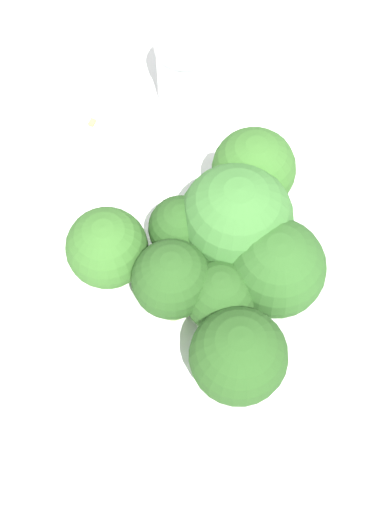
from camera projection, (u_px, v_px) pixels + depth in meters
The scene contains 12 objects.
ground_plane at pixel (192, 311), 0.42m from camera, with size 3.00×3.00×0.00m, color white.
bowl at pixel (192, 298), 0.41m from camera, with size 0.18×0.18×0.04m, color white.
broccoli_floret_0 at pixel (236, 221), 0.37m from camera, with size 0.06×0.06×0.07m.
broccoli_floret_1 at pixel (181, 231), 0.37m from camera, with size 0.03×0.03×0.05m.
broccoli_floret_2 at pixel (108, 248), 0.37m from camera, with size 0.04×0.04×0.05m.
broccoli_floret_3 at pixel (254, 171), 0.38m from camera, with size 0.05×0.05×0.06m.
broccoli_floret_4 at pixel (220, 297), 0.36m from camera, with size 0.04×0.04×0.05m.
broccoli_floret_5 at pixel (172, 281), 0.35m from camera, with size 0.04×0.04×0.06m.
broccoli_floret_6 at pixel (238, 357), 0.34m from camera, with size 0.05×0.05×0.06m.
broccoli_floret_7 at pixel (275, 266), 0.36m from camera, with size 0.05×0.05×0.06m.
pepper_shaker at pixel (186, 65), 0.47m from camera, with size 0.04×0.04×0.06m.
almond_crumb_1 at pixel (92, 121), 0.49m from camera, with size 0.01×0.00×0.01m, color tan.
Camera 1 is at (-0.02, 0.16, 0.39)m, focal length 50.00 mm.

